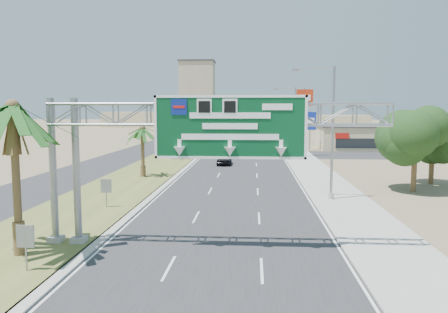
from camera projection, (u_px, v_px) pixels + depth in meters
road at (248, 134)px, 120.87m from camera, size 12.00×300.00×0.02m
sidewalk_right at (278, 134)px, 120.30m from camera, size 4.00×300.00×0.10m
median_grass at (212, 134)px, 121.54m from camera, size 7.00×300.00×0.12m
opposing_road at (187, 134)px, 122.01m from camera, size 8.00×300.00×0.02m
sign_gantry at (198, 126)px, 21.02m from camera, size 16.75×1.24×7.50m
palm_near at (13, 107)px, 19.56m from camera, size 5.70×5.70×8.35m
palm_row_b at (142, 129)px, 43.61m from camera, size 3.99×3.99×5.95m
palm_row_c at (172, 118)px, 59.40m from camera, size 3.99×3.99×6.75m
palm_row_d at (191, 123)px, 77.39m from camera, size 3.99×3.99×5.45m
palm_row_e at (203, 118)px, 96.17m from camera, size 3.99×3.99×6.15m
palm_row_f at (213, 117)px, 121.01m from camera, size 3.99×3.99×5.75m
streetlight_near at (330, 138)px, 32.59m from camera, size 3.27×0.44×10.00m
streetlight_mid at (293, 125)px, 62.35m from camera, size 3.27×0.44×10.00m
streetlight_far at (279, 119)px, 98.06m from camera, size 3.27×0.44×10.00m
signal_mast at (272, 120)px, 82.29m from camera, size 10.28×0.71×8.00m
store_building at (371, 138)px, 75.54m from camera, size 18.00×10.00×4.00m
oak_near at (416, 138)px, 36.06m from camera, size 4.50×4.50×6.80m
oak_far at (433, 143)px, 39.90m from camera, size 3.50×3.50×5.60m
median_signback_a at (25, 240)px, 18.07m from camera, size 0.75×0.08×2.08m
median_signback_b at (106, 188)px, 30.02m from camera, size 0.75×0.08×2.08m
tower_distant at (197, 92)px, 260.04m from camera, size 20.00×16.00×35.00m
building_distant_left at (136, 119)px, 173.17m from camera, size 24.00×14.00×6.00m
building_distant_right at (337, 123)px, 148.36m from camera, size 20.00×12.00×5.00m
car_left_lane at (224, 159)px, 54.29m from camera, size 1.79×4.37×1.48m
car_mid_lane at (238, 145)px, 75.11m from camera, size 1.85×4.78×1.55m
car_right_lane at (273, 140)px, 87.81m from camera, size 3.14×5.72×1.52m
car_far at (231, 136)px, 102.87m from camera, size 2.40×5.07×1.43m
pole_sign_red_near at (305, 102)px, 63.35m from camera, size 2.42×0.54×9.97m
pole_sign_blue at (310, 122)px, 73.14m from camera, size 2.00×0.90×6.66m
pole_sign_red_far at (298, 114)px, 88.89m from camera, size 2.20×0.35×7.57m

